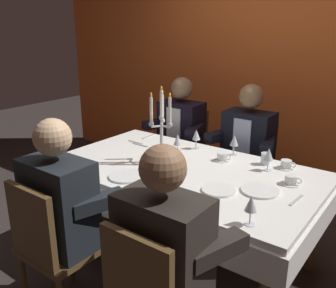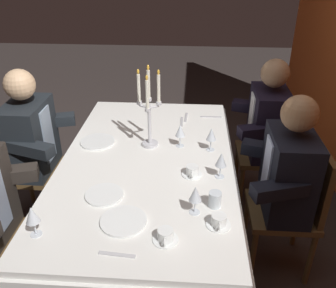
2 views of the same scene
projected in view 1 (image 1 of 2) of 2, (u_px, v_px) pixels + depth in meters
ground_plane at (182, 256)px, 2.86m from camera, size 12.00×12.00×0.00m
back_wall at (277, 63)px, 3.71m from camera, size 6.00×0.12×2.70m
dining_table at (183, 183)px, 2.67m from camera, size 1.94×1.14×0.74m
candelabra at (161, 129)px, 2.66m from camera, size 0.15×0.17×0.57m
dinner_plate_0 at (127, 176)px, 2.47m from camera, size 0.24×0.24×0.01m
dinner_plate_1 at (219, 190)px, 2.26m from camera, size 0.21×0.21×0.01m
dinner_plate_2 at (260, 190)px, 2.26m from camera, size 0.24×0.24×0.01m
wine_glass_0 at (178, 140)px, 2.87m from camera, size 0.07×0.07×0.16m
wine_glass_1 at (251, 204)px, 1.85m from camera, size 0.07×0.07×0.16m
wine_glass_2 at (269, 155)px, 2.55m from camera, size 0.07×0.07×0.16m
wine_glass_3 at (234, 141)px, 2.86m from camera, size 0.07×0.07×0.16m
wine_glass_4 at (196, 135)px, 3.00m from camera, size 0.07×0.07×0.16m
water_tumbler_0 at (266, 159)px, 2.69m from camera, size 0.07×0.07×0.09m
coffee_cup_0 at (291, 180)px, 2.35m from camera, size 0.13×0.12×0.06m
coffee_cup_1 at (222, 157)px, 2.76m from camera, size 0.13×0.12×0.06m
coffee_cup_2 at (286, 165)px, 2.61m from camera, size 0.13×0.12×0.06m
fork_0 at (148, 136)px, 3.36m from camera, size 0.02×0.17×0.01m
fork_1 at (140, 145)px, 3.12m from camera, size 0.17×0.02×0.01m
fork_2 at (136, 142)px, 3.19m from camera, size 0.17×0.03×0.01m
spoon_3 at (296, 200)px, 2.14m from camera, size 0.03×0.17×0.01m
seated_diner_0 at (182, 128)px, 3.67m from camera, size 0.63×0.48×1.24m
seated_diner_1 at (58, 204)px, 2.11m from camera, size 0.63×0.48×1.24m
seated_diner_2 at (248, 141)px, 3.26m from camera, size 0.63×0.48×1.24m
seated_diner_3 at (162, 250)px, 1.68m from camera, size 0.63×0.48×1.24m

